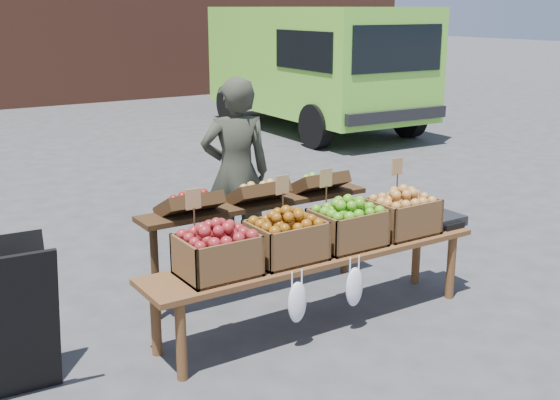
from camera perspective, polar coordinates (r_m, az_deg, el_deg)
ground at (r=5.78m, az=6.08°, el=-8.13°), size 80.00×80.00×0.00m
delivery_van at (r=13.58m, az=2.81°, el=10.55°), size 2.55×5.22×2.30m
vendor at (r=6.32m, az=-3.61°, el=2.20°), size 0.72×0.59×1.72m
chalkboard_sign at (r=4.55m, az=-21.82°, el=-9.21°), size 0.67×0.40×0.98m
back_table at (r=5.70m, az=-1.83°, el=-2.81°), size 2.10×0.44×1.04m
display_bench at (r=5.26m, az=2.99°, el=-7.17°), size 2.70×0.56×0.57m
crate_golden_apples at (r=4.70m, az=-5.14°, el=-4.47°), size 0.50×0.40×0.28m
crate_russet_pears at (r=4.96m, az=0.48°, el=-3.31°), size 0.50×0.40×0.28m
crate_red_apples at (r=5.27m, az=5.48°, el=-2.25°), size 0.50×0.40×0.28m
crate_green_apples at (r=5.61m, az=9.89°, el=-1.29°), size 0.50×0.40×0.28m
weighing_scale at (r=5.93m, az=12.87°, el=-1.56°), size 0.34×0.30×0.08m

